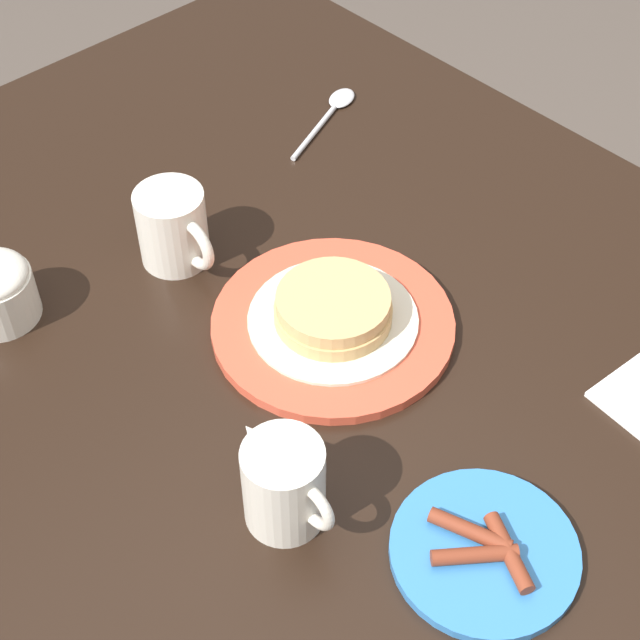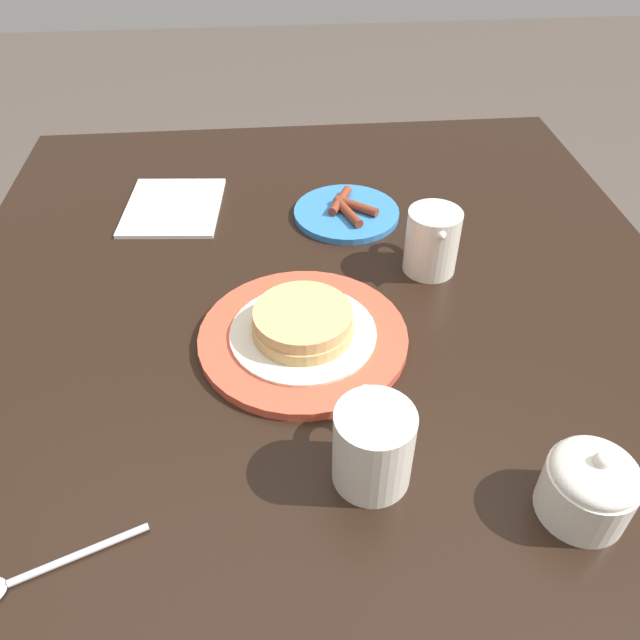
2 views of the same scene
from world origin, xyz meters
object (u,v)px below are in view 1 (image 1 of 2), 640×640
(side_plate_bacon, at_px, (484,551))
(spoon, at_px, (333,109))
(coffee_mug, at_px, (174,227))
(pancake_plate, at_px, (333,318))
(creamer_pitcher, at_px, (283,483))

(side_plate_bacon, relative_size, spoon, 1.00)
(side_plate_bacon, bearing_deg, spoon, 147.67)
(coffee_mug, height_order, spoon, coffee_mug)
(side_plate_bacon, bearing_deg, coffee_mug, 175.79)
(coffee_mug, xyz_separation_m, spoon, (-0.08, 0.32, -0.04))
(pancake_plate, height_order, side_plate_bacon, pancake_plate)
(creamer_pitcher, xyz_separation_m, spoon, (-0.41, 0.45, -0.04))
(side_plate_bacon, height_order, creamer_pitcher, creamer_pitcher)
(pancake_plate, relative_size, creamer_pitcher, 2.25)
(side_plate_bacon, xyz_separation_m, coffee_mug, (-0.47, 0.03, 0.04))
(creamer_pitcher, bearing_deg, coffee_mug, 158.07)
(pancake_plate, distance_m, creamer_pitcher, 0.23)
(pancake_plate, bearing_deg, coffee_mug, -164.97)
(coffee_mug, relative_size, spoon, 0.66)
(side_plate_bacon, xyz_separation_m, spoon, (-0.56, 0.35, -0.00))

